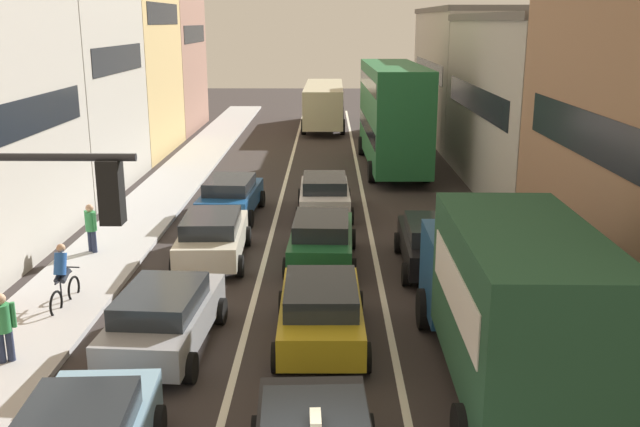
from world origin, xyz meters
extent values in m
cube|color=#B4B4B4|center=(-6.70, 20.00, 0.07)|extent=(2.60, 64.00, 0.14)
cube|color=silver|center=(-1.70, 20.00, 0.01)|extent=(0.16, 60.00, 0.01)
cube|color=silver|center=(1.70, 20.00, 0.01)|extent=(0.16, 60.00, 0.01)
cube|color=black|center=(-8.48, 13.20, 4.37)|extent=(0.02, 7.04, 1.10)
cube|color=#B2ADA3|center=(-12.00, 22.00, 5.03)|extent=(7.00, 8.70, 10.06)
cube|color=black|center=(-8.48, 22.00, 5.53)|extent=(0.02, 7.04, 1.10)
cube|color=tan|center=(-12.00, 30.80, 6.76)|extent=(7.00, 8.70, 13.52)
cube|color=black|center=(-8.48, 30.80, 7.44)|extent=(0.02, 7.04, 1.10)
cube|color=#936B5B|center=(-12.00, 39.60, 5.67)|extent=(7.00, 8.70, 11.35)
cube|color=black|center=(-8.48, 39.60, 6.24)|extent=(0.02, 7.04, 1.10)
cube|color=#B2ADA3|center=(9.90, 36.67, 3.78)|extent=(7.00, 14.57, 7.56)
cube|color=black|center=(6.38, 36.67, 4.16)|extent=(0.02, 11.73, 1.10)
cube|color=#66605B|center=(9.90, 36.67, 7.71)|extent=(7.20, 14.57, 0.30)
cube|color=#B2ADA3|center=(9.90, 22.00, 3.54)|extent=(7.00, 14.57, 7.08)
cube|color=black|center=(6.38, 22.00, 3.89)|extent=(0.02, 11.73, 1.10)
cube|color=#66605B|center=(9.90, 22.00, 7.23)|extent=(7.20, 14.57, 0.30)
cube|color=black|center=(6.39, 7.33, 4.46)|extent=(0.02, 11.73, 1.10)
cube|color=black|center=(-2.55, 0.62, 4.95)|extent=(0.28, 0.28, 0.84)
sphere|color=red|center=(-2.55, 0.77, 5.21)|extent=(0.18, 0.18, 0.18)
sphere|color=#F2A519|center=(-2.55, 0.77, 4.95)|extent=(0.18, 0.18, 0.18)
sphere|color=green|center=(-2.55, 0.77, 4.69)|extent=(0.18, 0.18, 0.18)
cube|color=navy|center=(3.72, 7.43, 1.43)|extent=(2.42, 2.42, 1.90)
cube|color=black|center=(3.73, 8.64, 1.81)|extent=(2.02, 0.04, 0.70)
cube|color=#234C33|center=(3.69, 3.67, 2.18)|extent=(2.44, 5.46, 2.80)
cube|color=white|center=(2.48, 3.68, 2.46)|extent=(0.05, 4.48, 0.90)
cylinder|color=black|center=(2.52, 7.52, 0.48)|extent=(0.31, 0.96, 0.96)
cylinder|color=black|center=(4.92, 7.50, 0.48)|extent=(0.31, 0.96, 0.96)
cube|color=#F2EACC|center=(0.06, 0.78, 1.60)|extent=(0.18, 0.45, 0.12)
cylinder|color=black|center=(-4.55, 2.62, 0.32)|extent=(0.25, 0.65, 0.64)
cylinder|color=black|center=(-2.71, 2.72, 0.32)|extent=(0.25, 0.65, 0.64)
cube|color=#B29319|center=(0.08, 6.73, 0.67)|extent=(1.86, 4.32, 0.70)
cube|color=#1E2328|center=(0.08, 6.53, 1.23)|extent=(1.62, 2.43, 0.52)
cylinder|color=black|center=(-0.86, 8.18, 0.32)|extent=(0.23, 0.64, 0.64)
cylinder|color=black|center=(0.98, 8.20, 0.32)|extent=(0.23, 0.64, 0.64)
cylinder|color=black|center=(-0.82, 5.25, 0.32)|extent=(0.23, 0.64, 0.64)
cylinder|color=black|center=(1.02, 5.28, 0.32)|extent=(0.23, 0.64, 0.64)
cube|color=gray|center=(-3.36, 6.30, 0.67)|extent=(2.08, 4.41, 0.70)
cube|color=#1E2328|center=(-3.37, 6.10, 1.23)|extent=(1.74, 2.51, 0.52)
cylinder|color=black|center=(-4.18, 7.82, 0.32)|extent=(0.26, 0.65, 0.64)
cylinder|color=black|center=(-2.34, 7.70, 0.32)|extent=(0.26, 0.65, 0.64)
cylinder|color=black|center=(-4.37, 4.90, 0.32)|extent=(0.26, 0.65, 0.64)
cylinder|color=black|center=(-2.54, 4.78, 0.32)|extent=(0.26, 0.65, 0.64)
cube|color=#19592D|center=(0.05, 12.19, 0.67)|extent=(1.93, 4.35, 0.70)
cube|color=#1E2328|center=(0.04, 11.99, 1.23)|extent=(1.66, 2.45, 0.52)
cylinder|color=black|center=(-0.83, 13.68, 0.32)|extent=(0.24, 0.65, 0.64)
cylinder|color=black|center=(1.01, 13.63, 0.32)|extent=(0.24, 0.65, 0.64)
cylinder|color=black|center=(-0.91, 10.76, 0.32)|extent=(0.24, 0.65, 0.64)
cylinder|color=black|center=(0.93, 10.70, 0.32)|extent=(0.24, 0.65, 0.64)
cube|color=beige|center=(-3.25, 12.40, 0.67)|extent=(1.95, 4.36, 0.70)
cube|color=#1E2328|center=(-3.25, 12.20, 1.23)|extent=(1.67, 2.46, 0.52)
cylinder|color=black|center=(-4.22, 13.83, 0.32)|extent=(0.24, 0.65, 0.64)
cylinder|color=black|center=(-2.38, 13.89, 0.32)|extent=(0.24, 0.65, 0.64)
cylinder|color=black|center=(-4.12, 10.91, 0.32)|extent=(0.24, 0.65, 0.64)
cylinder|color=black|center=(-2.28, 10.97, 0.32)|extent=(0.24, 0.65, 0.64)
cube|color=silver|center=(0.10, 17.86, 0.67)|extent=(1.86, 4.32, 0.70)
cube|color=#1E2328|center=(0.11, 17.66, 1.23)|extent=(1.62, 2.43, 0.52)
cylinder|color=black|center=(-0.83, 19.31, 0.32)|extent=(0.23, 0.64, 0.64)
cylinder|color=black|center=(1.01, 19.34, 0.32)|extent=(0.23, 0.64, 0.64)
cylinder|color=black|center=(-0.80, 16.39, 0.32)|extent=(0.23, 0.64, 0.64)
cylinder|color=black|center=(1.04, 16.41, 0.32)|extent=(0.23, 0.64, 0.64)
cube|color=#194C8C|center=(-3.37, 17.51, 0.67)|extent=(2.04, 4.39, 0.70)
cube|color=#1E2328|center=(-3.38, 17.31, 1.23)|extent=(1.72, 2.49, 0.52)
cylinder|color=black|center=(-4.21, 19.03, 0.32)|extent=(0.26, 0.65, 0.64)
cylinder|color=black|center=(-2.37, 18.92, 0.32)|extent=(0.26, 0.65, 0.64)
cylinder|color=black|center=(-4.37, 16.11, 0.32)|extent=(0.26, 0.65, 0.64)
cylinder|color=black|center=(-2.54, 16.00, 0.32)|extent=(0.26, 0.65, 0.64)
cube|color=black|center=(3.34, 11.78, 0.67)|extent=(1.88, 4.33, 0.70)
cube|color=#1E2328|center=(3.34, 11.58, 1.23)|extent=(1.63, 2.44, 0.52)
cylinder|color=black|center=(2.45, 13.26, 0.32)|extent=(0.23, 0.64, 0.64)
cylinder|color=black|center=(4.29, 13.23, 0.32)|extent=(0.23, 0.64, 0.64)
cylinder|color=black|center=(2.39, 10.34, 0.32)|extent=(0.23, 0.64, 0.64)
cylinder|color=black|center=(4.23, 10.30, 0.32)|extent=(0.23, 0.64, 0.64)
cube|color=#1E6033|center=(3.38, 26.53, 1.70)|extent=(2.72, 10.55, 2.40)
cube|color=black|center=(3.38, 26.53, 2.06)|extent=(2.74, 9.92, 0.70)
cube|color=#1E6033|center=(3.38, 26.53, 3.98)|extent=(2.72, 10.55, 2.16)
cube|color=black|center=(3.38, 26.53, 4.22)|extent=(2.74, 9.92, 0.64)
cylinder|color=black|center=(2.05, 30.28, 0.50)|extent=(0.32, 1.01, 1.00)
cylinder|color=black|center=(4.55, 30.33, 0.50)|extent=(0.32, 1.01, 1.00)
cylinder|color=black|center=(2.20, 23.35, 0.50)|extent=(0.32, 1.01, 1.00)
cylinder|color=black|center=(4.70, 23.41, 0.50)|extent=(0.32, 1.01, 1.00)
cube|color=#BFB793|center=(-0.06, 40.57, 1.70)|extent=(2.58, 10.52, 2.40)
cube|color=black|center=(-0.06, 40.57, 2.06)|extent=(2.61, 9.89, 0.70)
cylinder|color=black|center=(-1.28, 44.36, 0.50)|extent=(0.31, 1.00, 1.00)
cylinder|color=black|center=(1.22, 44.34, 0.50)|extent=(0.31, 1.00, 1.00)
cylinder|color=black|center=(-1.33, 37.43, 0.50)|extent=(0.31, 1.00, 1.00)
cylinder|color=black|center=(1.17, 37.41, 0.50)|extent=(0.31, 1.00, 1.00)
torus|color=black|center=(-6.37, 9.09, 0.34)|extent=(0.11, 0.68, 0.68)
torus|color=black|center=(-6.45, 8.04, 0.34)|extent=(0.11, 0.68, 0.68)
cylinder|color=black|center=(-6.41, 8.57, 0.84)|extent=(0.12, 0.95, 0.05)
cylinder|color=black|center=(-6.43, 8.37, 0.62)|extent=(0.04, 0.04, 0.55)
cylinder|color=black|center=(-6.38, 8.99, 0.97)|extent=(0.50, 0.07, 0.04)
cylinder|color=#232833|center=(-6.49, 8.52, 0.91)|extent=(0.17, 0.45, 0.30)
cylinder|color=#232833|center=(-6.34, 8.51, 0.91)|extent=(0.17, 0.45, 0.30)
cylinder|color=#2659B2|center=(-6.42, 8.47, 1.24)|extent=(0.33, 0.48, 0.62)
sphere|color=tan|center=(-6.41, 8.59, 1.61)|extent=(0.22, 0.22, 0.22)
cylinder|color=#262D47|center=(-7.13, 12.84, 0.41)|extent=(0.16, 0.16, 0.82)
cylinder|color=#262D47|center=(-6.99, 12.73, 0.41)|extent=(0.16, 0.16, 0.82)
cylinder|color=#338C4C|center=(-7.06, 12.78, 1.12)|extent=(0.34, 0.34, 0.60)
sphere|color=tan|center=(-7.06, 12.78, 1.54)|extent=(0.24, 0.24, 0.24)
cylinder|color=#338C4C|center=(-7.24, 12.92, 1.15)|extent=(0.10, 0.10, 0.55)
cylinder|color=#338C4C|center=(-6.89, 12.65, 1.15)|extent=(0.10, 0.10, 0.55)
cylinder|color=#262D47|center=(-6.44, 5.43, 0.41)|extent=(0.16, 0.16, 0.82)
cylinder|color=#262D47|center=(-6.60, 5.34, 0.41)|extent=(0.16, 0.16, 0.82)
cylinder|color=#338C4C|center=(-6.52, 5.39, 1.12)|extent=(0.34, 0.34, 0.60)
sphere|color=tan|center=(-6.52, 5.39, 1.54)|extent=(0.24, 0.24, 0.24)
cylinder|color=#338C4C|center=(-6.32, 5.49, 1.15)|extent=(0.10, 0.10, 0.55)
camera|label=1|loc=(0.23, -8.25, 7.07)|focal=40.12mm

